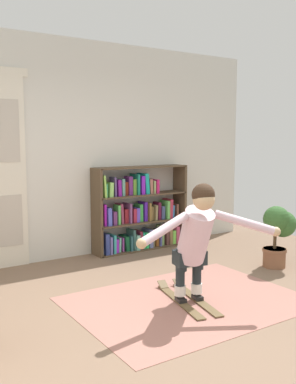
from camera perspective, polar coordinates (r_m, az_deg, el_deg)
ground_plane at (r=4.02m, az=5.36°, el=-16.53°), size 7.20×7.20×0.00m
back_wall at (r=5.94m, az=-10.34°, el=5.44°), size 6.00×0.10×2.90m
rug at (r=4.47m, az=5.27°, el=-13.98°), size 2.24×1.67×0.01m
bookshelf at (r=6.29m, az=-1.29°, el=-2.85°), size 1.45×0.30×1.21m
potted_plant at (r=5.65m, az=16.59°, el=-4.66°), size 0.44×0.41×0.78m
skis_pair at (r=4.49m, az=5.08°, el=-13.63°), size 0.48×1.00×0.07m
person_skier at (r=4.13m, az=6.33°, el=-5.53°), size 1.39×0.79×1.13m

